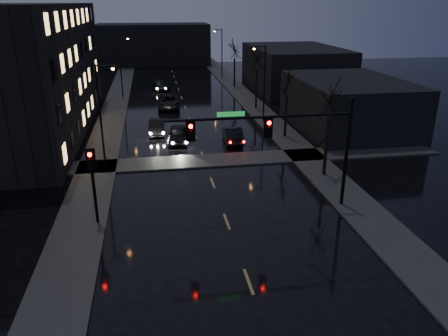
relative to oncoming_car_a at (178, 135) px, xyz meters
name	(u,v)px	position (x,y,z in m)	size (l,w,h in m)	color
ground	(259,309)	(1.80, -24.03, -0.74)	(160.00, 160.00, 0.00)	black
sidewalk_left	(112,116)	(-6.70, 10.97, -0.68)	(3.00, 140.00, 0.12)	#2D2D2B
sidewalk_right	(259,110)	(10.30, 10.97, -0.68)	(3.00, 140.00, 0.12)	#2D2D2B
sidewalk_cross	(205,161)	(1.80, -5.53, -0.68)	(40.00, 3.00, 0.12)	#2D2D2B
apartment_block	(17,71)	(-14.70, 5.97, 5.26)	(12.00, 30.00, 12.00)	black
commercial_right_near	(348,104)	(17.30, 1.97, 1.76)	(10.00, 14.00, 5.00)	black
commercial_right_far	(294,68)	(18.80, 23.97, 2.26)	(12.00, 18.00, 6.00)	black
far_block	(154,44)	(-1.20, 53.97, 3.26)	(22.00, 10.00, 8.00)	black
signal_mast	(289,135)	(5.65, -15.04, 4.12)	(11.11, 0.41, 7.00)	black
signal_pole_left	(93,176)	(-5.70, -15.04, 2.27)	(0.35, 0.41, 4.53)	black
tree_near	(331,93)	(10.20, -10.03, 5.47)	(3.52, 3.52, 8.08)	black
tree_mid_a	(288,76)	(10.20, -0.03, 5.08)	(3.30, 3.30, 7.58)	black
tree_mid_b	(257,53)	(10.20, 11.97, 5.86)	(3.74, 3.74, 8.59)	black
tree_far	(235,46)	(10.20, 25.97, 5.32)	(3.43, 3.43, 7.88)	black
streetlight_l_near	(103,109)	(-5.78, -6.03, 4.03)	(1.53, 0.28, 8.00)	black
streetlight_l_far	(122,62)	(-5.78, 20.97, 4.03)	(1.53, 0.28, 8.00)	black
streetlight_r_mid	(263,77)	(9.38, 5.97, 4.03)	(1.53, 0.28, 8.00)	black
streetlight_r_far	(221,50)	(9.38, 33.97, 4.03)	(1.53, 0.28, 8.00)	black
oncoming_car_a	(178,135)	(0.00, 0.00, 0.00)	(1.76, 4.37, 1.49)	black
oncoming_car_b	(156,127)	(-1.88, 3.26, -0.06)	(1.46, 4.18, 1.38)	black
oncoming_car_c	(168,102)	(-0.23, 14.06, 0.03)	(2.57, 5.57, 1.55)	black
oncoming_car_d	(161,85)	(-0.77, 25.82, -0.04)	(1.96, 4.83, 1.40)	black
lead_car	(233,135)	(4.96, -0.83, -0.02)	(1.54, 4.42, 1.46)	black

